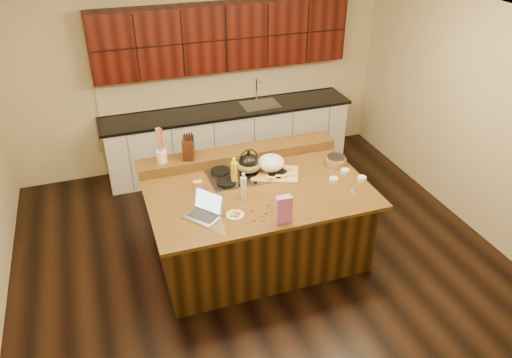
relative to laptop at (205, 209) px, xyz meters
name	(u,v)px	position (x,y,z in m)	size (l,w,h in m)	color
room	(258,153)	(0.66, 0.32, 0.37)	(5.52, 5.02, 2.72)	black
island	(257,222)	(0.66, 0.32, -0.52)	(2.40, 1.60, 0.92)	black
back_ledge	(238,154)	(0.66, 1.02, 0.00)	(2.40, 0.30, 0.12)	black
cooktop	(249,173)	(0.66, 0.62, -0.05)	(0.92, 0.52, 0.05)	gray
back_counter	(227,105)	(0.96, 2.54, 0.00)	(3.70, 0.66, 2.40)	silver
kettle	(249,163)	(0.66, 0.62, 0.08)	(0.23, 0.23, 0.21)	black
green_bowl	(249,165)	(0.66, 0.62, 0.06)	(0.27, 0.27, 0.15)	olive
laptop	(205,209)	(0.00, 0.00, 0.00)	(0.43, 0.44, 0.24)	#B7B7BC
oil_bottle	(234,173)	(0.45, 0.48, 0.07)	(0.07, 0.07, 0.27)	gold
vinegar_bottle	(244,188)	(0.46, 0.17, 0.06)	(0.06, 0.06, 0.25)	silver
wooden_tray	(272,165)	(0.93, 0.57, 0.03)	(0.63, 0.56, 0.21)	tan
ramekin_a	(334,180)	(1.51, 0.17, -0.04)	(0.10, 0.10, 0.04)	white
ramekin_b	(362,179)	(1.81, 0.08, -0.04)	(0.10, 0.10, 0.04)	white
ramekin_c	(345,171)	(1.71, 0.29, -0.04)	(0.10, 0.10, 0.04)	white
strainer_bowl	(336,161)	(1.70, 0.50, -0.02)	(0.24, 0.24, 0.09)	#996B3F
kitchen_timer	(354,189)	(1.61, -0.09, -0.03)	(0.08, 0.08, 0.07)	silver
pink_bag	(284,209)	(0.69, -0.36, 0.08)	(0.15, 0.08, 0.29)	#D664B3
candy_plate	(235,215)	(0.28, -0.11, -0.06)	(0.18, 0.18, 0.01)	white
package_box	(198,186)	(0.03, 0.45, 0.00)	(0.09, 0.06, 0.13)	#C88B46
utensil_crock	(162,156)	(-0.24, 1.02, 0.13)	(0.12, 0.12, 0.14)	white
knife_block	(188,148)	(0.07, 1.02, 0.18)	(0.12, 0.20, 0.25)	black
gumdrop_0	(254,221)	(0.42, -0.27, -0.05)	(0.02, 0.02, 0.02)	red
gumdrop_1	(289,209)	(0.82, -0.19, -0.05)	(0.02, 0.02, 0.02)	#198C26
gumdrop_2	(252,211)	(0.46, -0.10, -0.05)	(0.02, 0.02, 0.02)	red
gumdrop_3	(273,209)	(0.67, -0.14, -0.05)	(0.02, 0.02, 0.02)	#198C26
gumdrop_4	(280,206)	(0.76, -0.11, -0.05)	(0.02, 0.02, 0.02)	red
gumdrop_5	(286,209)	(0.80, -0.18, -0.05)	(0.02, 0.02, 0.02)	#198C26
gumdrop_6	(286,206)	(0.82, -0.13, -0.05)	(0.02, 0.02, 0.02)	red
gumdrop_7	(266,212)	(0.58, -0.17, -0.05)	(0.02, 0.02, 0.02)	#198C26
gumdrop_8	(266,213)	(0.58, -0.19, -0.05)	(0.02, 0.02, 0.02)	red
gumdrop_9	(272,211)	(0.64, -0.17, -0.05)	(0.02, 0.02, 0.02)	#198C26
gumdrop_10	(269,205)	(0.65, -0.06, -0.05)	(0.02, 0.02, 0.02)	red
gumdrop_11	(290,204)	(0.87, -0.11, -0.05)	(0.02, 0.02, 0.02)	#198C26
gumdrop_12	(262,216)	(0.52, -0.22, -0.05)	(0.02, 0.02, 0.02)	red
gumdrop_13	(275,215)	(0.65, -0.25, -0.05)	(0.02, 0.02, 0.02)	#198C26
gumdrop_14	(264,220)	(0.52, -0.29, -0.05)	(0.02, 0.02, 0.02)	red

